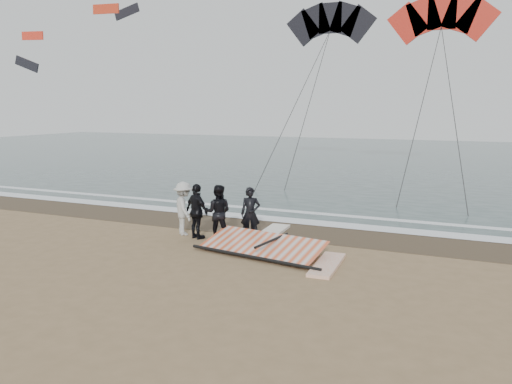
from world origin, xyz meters
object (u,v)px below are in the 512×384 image
board_cream (270,233)px  man_main (250,214)px  sail_rig (262,246)px  board_white (327,265)px

board_cream → man_main: bearing=-114.7°
board_cream → sail_rig: size_ratio=0.59×
man_main → board_white: (3.13, -1.77, -0.86)m
sail_rig → board_white: bearing=-14.4°
board_white → board_cream: board_cream is taller
man_main → board_white: man_main is taller
board_cream → sail_rig: sail_rig is taller
board_white → board_cream: 3.84m
sail_rig → man_main: bearing=127.7°
sail_rig → board_cream: bearing=104.8°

